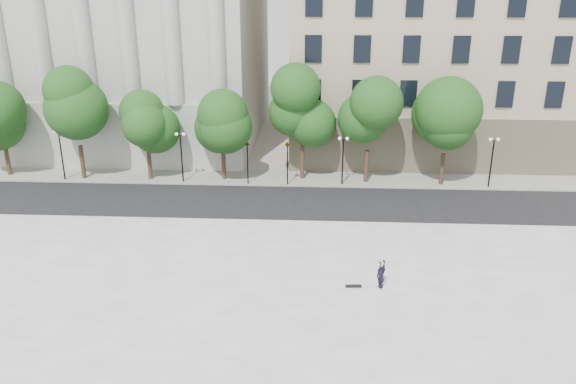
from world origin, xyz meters
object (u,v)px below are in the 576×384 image
traffic_light_west (247,142)px  skateboard (353,286)px  traffic_light_east (287,142)px  person_lying (381,284)px

traffic_light_west → skateboard: traffic_light_west is taller
traffic_light_east → person_lying: bearing=-71.0°
traffic_light_west → person_lying: 19.69m
traffic_light_east → skateboard: (4.47, -17.14, -3.24)m
traffic_light_east → skateboard: bearing=-75.4°
traffic_light_west → skateboard: bearing=-65.7°
traffic_light_west → skateboard: (7.75, -17.14, -3.18)m
traffic_light_west → person_lying: size_ratio=2.64×
person_lying → traffic_light_east: bearing=71.3°
person_lying → skateboard: person_lying is taller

